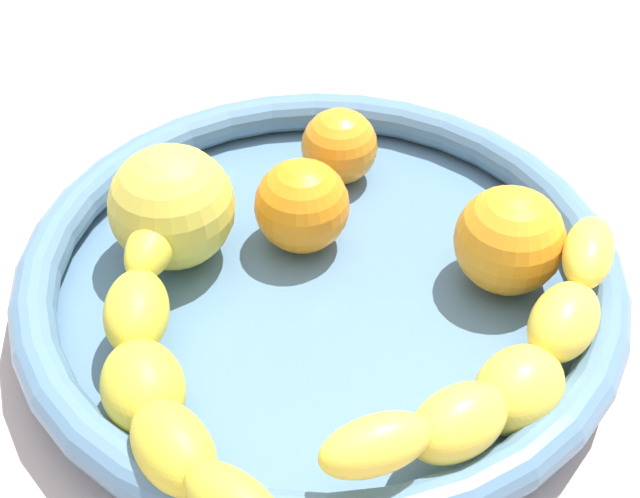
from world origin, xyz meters
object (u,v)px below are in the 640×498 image
(fruit_bowl, at_px, (320,278))
(orange_mid_right, at_px, (509,240))
(banana_draped_left, at_px, (159,374))
(apple_yellow, at_px, (172,207))
(orange_mid_left, at_px, (339,146))
(orange_front, at_px, (302,206))
(banana_draped_right, at_px, (510,368))

(fruit_bowl, xyz_separation_m, orange_mid_right, (0.04, -0.10, 0.03))
(banana_draped_left, bearing_deg, apple_yellow, 24.59)
(orange_mid_left, relative_size, apple_yellow, 0.68)
(fruit_bowl, relative_size, orange_mid_right, 5.54)
(apple_yellow, bearing_deg, orange_mid_right, -75.61)
(orange_front, distance_m, apple_yellow, 0.08)
(fruit_bowl, height_order, orange_mid_left, orange_mid_left)
(banana_draped_left, height_order, apple_yellow, apple_yellow)
(fruit_bowl, distance_m, orange_mid_left, 0.11)
(banana_draped_right, distance_m, apple_yellow, 0.22)
(fruit_bowl, xyz_separation_m, banana_draped_right, (-0.05, -0.12, 0.03))
(banana_draped_left, relative_size, orange_front, 3.19)
(banana_draped_right, bearing_deg, fruit_bowl, 67.58)
(banana_draped_left, bearing_deg, orange_mid_left, -4.31)
(orange_mid_left, relative_size, orange_mid_right, 0.80)
(orange_front, relative_size, apple_yellow, 0.77)
(orange_mid_left, height_order, orange_mid_right, orange_mid_right)
(orange_mid_left, bearing_deg, fruit_bowl, -165.85)
(fruit_bowl, relative_size, apple_yellow, 4.71)
(banana_draped_right, xyz_separation_m, orange_mid_left, (0.16, 0.15, -0.01))
(banana_draped_right, height_order, orange_mid_right, orange_mid_right)
(fruit_bowl, distance_m, orange_front, 0.05)
(fruit_bowl, distance_m, banana_draped_left, 0.13)
(banana_draped_right, bearing_deg, orange_mid_right, 12.40)
(orange_front, bearing_deg, orange_mid_right, -84.87)
(orange_front, bearing_deg, fruit_bowl, -143.16)
(fruit_bowl, relative_size, banana_draped_right, 1.64)
(banana_draped_left, bearing_deg, banana_draped_right, -68.52)
(orange_front, relative_size, orange_mid_right, 0.91)
(orange_mid_right, height_order, apple_yellow, apple_yellow)
(banana_draped_right, bearing_deg, orange_front, 60.44)
(banana_draped_right, xyz_separation_m, apple_yellow, (0.04, 0.22, 0.01))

